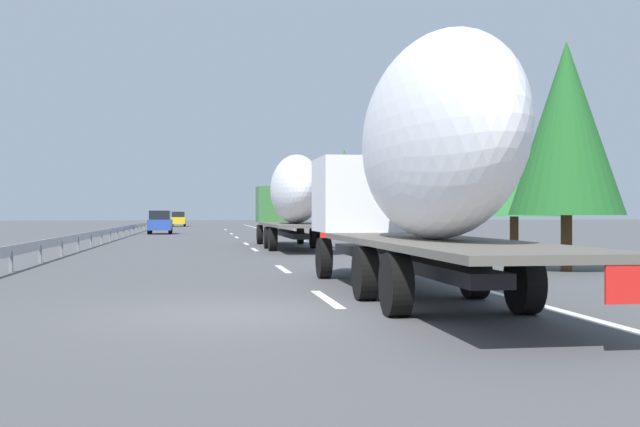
% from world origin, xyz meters
% --- Properties ---
extents(ground_plane, '(260.00, 260.00, 0.00)m').
position_xyz_m(ground_plane, '(40.00, 0.00, 0.00)').
color(ground_plane, '#4C4C4F').
extents(lane_stripe_0, '(3.20, 0.20, 0.01)m').
position_xyz_m(lane_stripe_0, '(2.00, -1.80, 0.00)').
color(lane_stripe_0, white).
rests_on(lane_stripe_0, ground_plane).
extents(lane_stripe_1, '(3.20, 0.20, 0.01)m').
position_xyz_m(lane_stripe_1, '(10.25, -1.80, 0.00)').
color(lane_stripe_1, white).
rests_on(lane_stripe_1, ground_plane).
extents(lane_stripe_2, '(3.20, 0.20, 0.01)m').
position_xyz_m(lane_stripe_2, '(22.80, -1.80, 0.00)').
color(lane_stripe_2, white).
rests_on(lane_stripe_2, ground_plane).
extents(lane_stripe_3, '(3.20, 0.20, 0.01)m').
position_xyz_m(lane_stripe_3, '(29.63, -1.80, 0.00)').
color(lane_stripe_3, white).
rests_on(lane_stripe_3, ground_plane).
extents(lane_stripe_4, '(3.20, 0.20, 0.01)m').
position_xyz_m(lane_stripe_4, '(41.03, -1.80, 0.00)').
color(lane_stripe_4, white).
rests_on(lane_stripe_4, ground_plane).
extents(lane_stripe_5, '(3.20, 0.20, 0.01)m').
position_xyz_m(lane_stripe_5, '(50.23, -1.80, 0.00)').
color(lane_stripe_5, white).
rests_on(lane_stripe_5, ground_plane).
extents(lane_stripe_6, '(3.20, 0.20, 0.01)m').
position_xyz_m(lane_stripe_6, '(65.72, -1.80, 0.00)').
color(lane_stripe_6, white).
rests_on(lane_stripe_6, ground_plane).
extents(edge_line_right, '(110.00, 0.20, 0.01)m').
position_xyz_m(edge_line_right, '(45.00, -5.50, 0.00)').
color(edge_line_right, white).
rests_on(edge_line_right, ground_plane).
extents(truck_lead, '(14.40, 2.55, 4.31)m').
position_xyz_m(truck_lead, '(23.50, -3.60, 2.44)').
color(truck_lead, '#387038').
rests_on(truck_lead, ground_plane).
extents(truck_trailing, '(14.10, 2.55, 4.93)m').
position_xyz_m(truck_trailing, '(1.79, -3.60, 2.73)').
color(truck_trailing, silver).
rests_on(truck_trailing, ground_plane).
extents(car_yellow_coupe, '(4.61, 1.76, 1.84)m').
position_xyz_m(car_yellow_coupe, '(85.79, 3.42, 0.93)').
color(car_yellow_coupe, gold).
rests_on(car_yellow_coupe, ground_plane).
extents(car_blue_sedan, '(4.05, 1.84, 1.87)m').
position_xyz_m(car_blue_sedan, '(50.63, 3.87, 0.94)').
color(car_blue_sedan, '#28479E').
rests_on(car_blue_sedan, ground_plane).
extents(road_sign, '(0.10, 0.90, 3.24)m').
position_xyz_m(road_sign, '(48.44, -6.70, 2.24)').
color(road_sign, gray).
rests_on(road_sign, ground_plane).
extents(tree_0, '(3.28, 3.28, 6.64)m').
position_xyz_m(tree_0, '(8.11, -9.79, 4.12)').
color(tree_0, '#472D19').
rests_on(tree_0, ground_plane).
extents(tree_1, '(3.85, 3.85, 5.50)m').
position_xyz_m(tree_1, '(15.88, -11.44, 3.52)').
color(tree_1, '#472D19').
rests_on(tree_1, ground_plane).
extents(tree_2, '(3.03, 3.03, 6.80)m').
position_xyz_m(tree_2, '(48.10, -10.63, 4.14)').
color(tree_2, '#472D19').
rests_on(tree_2, ground_plane).
extents(guardrail_median, '(94.00, 0.10, 0.76)m').
position_xyz_m(guardrail_median, '(43.00, 6.00, 0.58)').
color(guardrail_median, '#9EA0A5').
rests_on(guardrail_median, ground_plane).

